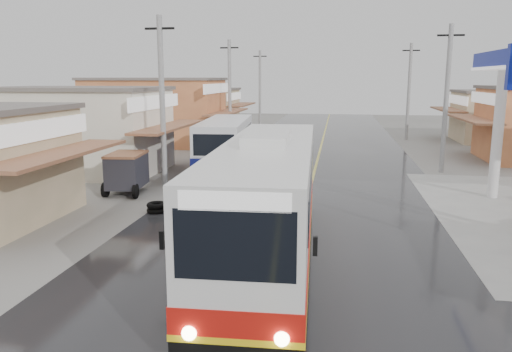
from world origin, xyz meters
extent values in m
plane|color=slate|center=(0.00, 0.00, 0.00)|extent=(120.00, 120.00, 0.00)
cube|color=black|center=(0.00, 15.00, 0.01)|extent=(12.00, 90.00, 0.02)
cube|color=#D8CC4C|center=(0.00, 15.00, 0.02)|extent=(0.15, 90.00, 0.01)
cylinder|color=white|center=(8.00, 9.00, 2.75)|extent=(0.44, 0.44, 5.50)
cube|color=silver|center=(-0.69, -0.07, 1.97)|extent=(2.88, 11.66, 2.84)
cube|color=black|center=(-0.69, -0.07, 0.45)|extent=(2.91, 11.68, 0.29)
cube|color=red|center=(-0.69, -0.07, 0.94)|extent=(2.93, 11.70, 0.53)
cube|color=yellow|center=(-0.69, -0.07, 0.62)|extent=(2.94, 11.71, 0.13)
cube|color=black|center=(-0.71, 0.41, 2.29)|extent=(2.83, 9.25, 0.96)
cube|color=black|center=(-0.46, -5.80, 2.38)|extent=(2.11, 0.21, 1.25)
cube|color=black|center=(-0.93, 5.66, 2.38)|extent=(2.11, 0.21, 1.06)
cube|color=white|center=(-0.46, -5.80, 3.15)|extent=(1.91, 0.20, 0.34)
cube|color=silver|center=(-0.69, -0.07, 3.54)|extent=(1.27, 2.94, 0.29)
cylinder|color=black|center=(-1.58, -4.16, 0.55)|extent=(0.38, 1.07, 1.06)
cylinder|color=black|center=(0.53, -4.08, 0.55)|extent=(0.38, 1.07, 1.06)
cylinder|color=black|center=(-1.90, 3.54, 0.55)|extent=(0.38, 1.07, 1.06)
cylinder|color=black|center=(0.21, 3.63, 0.55)|extent=(0.38, 1.07, 1.06)
sphere|color=#FFF2CC|center=(-1.27, -5.91, 0.74)|extent=(0.28, 0.28, 0.27)
sphere|color=#FFF2CC|center=(0.36, -5.84, 0.74)|extent=(0.28, 0.28, 0.27)
cube|color=black|center=(-1.82, -5.61, 2.33)|extent=(0.08, 0.08, 0.34)
cube|color=black|center=(0.89, -5.50, 2.33)|extent=(0.08, 0.08, 0.34)
cube|color=silver|center=(-5.01, 13.57, 1.69)|extent=(3.05, 8.74, 2.38)
cube|color=navy|center=(-5.01, 13.57, 0.88)|extent=(3.09, 8.78, 0.95)
cube|color=black|center=(-5.01, 13.57, 2.02)|extent=(2.96, 7.32, 0.86)
cube|color=black|center=(-4.62, 9.36, 2.02)|extent=(1.99, 0.30, 1.05)
cylinder|color=black|center=(-5.75, 10.45, 0.50)|extent=(0.37, 0.97, 0.95)
cylinder|color=black|center=(-3.71, 10.63, 0.50)|extent=(0.37, 0.97, 0.95)
cylinder|color=black|center=(-6.30, 16.52, 0.50)|extent=(0.37, 0.97, 0.95)
cylinder|color=black|center=(-4.26, 16.70, 0.50)|extent=(0.37, 0.97, 0.95)
imported|color=black|center=(-2.94, 8.96, 0.50)|extent=(1.21, 2.01, 1.00)
imported|color=#236B38|center=(-2.94, 8.74, 1.22)|extent=(0.70, 0.56, 1.66)
cube|color=#26262D|center=(-8.14, 7.23, 1.04)|extent=(1.64, 2.32, 1.42)
cube|color=brown|center=(-8.14, 7.23, 1.80)|extent=(1.70, 2.38, 0.11)
cylinder|color=black|center=(-8.82, 6.39, 0.33)|extent=(0.26, 0.67, 0.65)
cylinder|color=black|center=(-8.98, 7.91, 0.33)|extent=(0.26, 0.67, 0.65)
cylinder|color=black|center=(-7.39, 6.32, 0.33)|extent=(0.20, 0.66, 0.65)
torus|color=black|center=(-5.68, 4.28, 0.10)|extent=(0.78, 0.78, 0.20)
torus|color=black|center=(-5.68, 4.28, 0.30)|extent=(0.78, 0.78, 0.20)
camera|label=1|loc=(1.20, -13.71, 5.16)|focal=35.00mm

